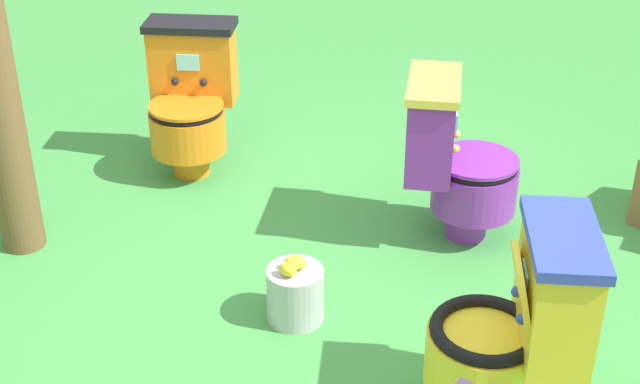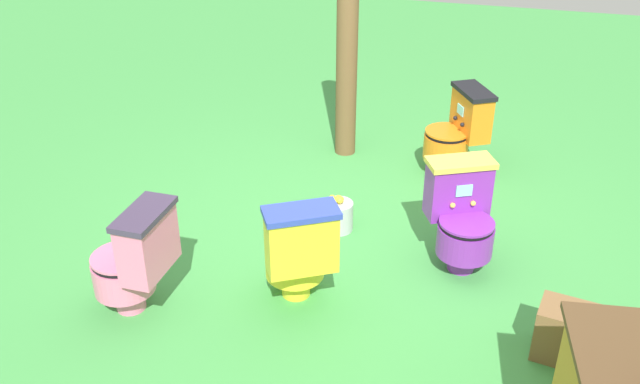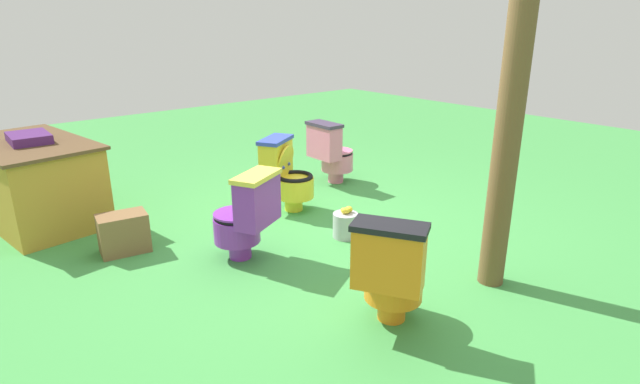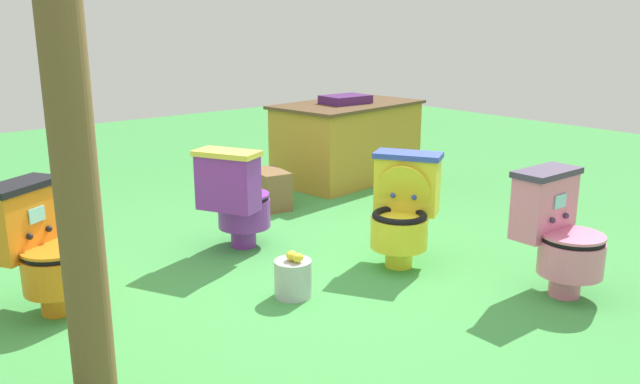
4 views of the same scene
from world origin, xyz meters
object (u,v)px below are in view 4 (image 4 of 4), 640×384
toilet_orange (42,248)px  toilet_yellow (403,209)px  wooden_post (75,172)px  small_crate (270,189)px  toilet_purple (237,198)px  toilet_pink (559,232)px  lemon_bucket (293,277)px  vendor_table (347,141)px

toilet_orange → toilet_yellow: size_ratio=1.00×
toilet_yellow → toilet_orange: bearing=39.9°
wooden_post → small_crate: size_ratio=5.16×
small_crate → wooden_post: bearing=-140.4°
toilet_purple → small_crate: bearing=105.9°
toilet_pink → small_crate: bearing=-83.0°
toilet_yellow → small_crate: toilet_yellow is taller
toilet_pink → lemon_bucket: bearing=-36.3°
toilet_purple → vendor_table: (1.98, 1.06, 0.02)m
toilet_yellow → toilet_purple: 1.15m
toilet_orange → toilet_pink: 2.91m
wooden_post → lemon_bucket: bearing=11.7°
toilet_pink → toilet_yellow: size_ratio=1.00×
toilet_pink → vendor_table: bearing=-107.2°
vendor_table → wooden_post: wooden_post is taller
toilet_pink → wooden_post: (-2.51, 0.67, 0.62)m
toilet_orange → toilet_pink: bearing=115.6°
vendor_table → toilet_orange: bearing=-159.7°
vendor_table → lemon_bucket: 2.93m
toilet_orange → toilet_yellow: same height
vendor_table → wooden_post: size_ratio=0.79×
toilet_orange → wooden_post: size_ratio=0.37×
wooden_post → lemon_bucket: (1.28, 0.26, -0.87)m
toilet_pink → vendor_table: size_ratio=0.47×
toilet_purple → vendor_table: 2.24m
toilet_orange → small_crate: 2.31m
toilet_yellow → toilet_purple: (-0.69, 0.91, -0.00)m
toilet_orange → toilet_yellow: 2.18m
toilet_purple → small_crate: (0.77, 0.70, -0.21)m
toilet_orange → vendor_table: bearing=170.3°
vendor_table → wooden_post: bearing=-147.3°
lemon_bucket → small_crate: bearing=58.8°
wooden_post → vendor_table: bearing=32.7°
toilet_pink → lemon_bucket: size_ratio=2.63×
vendor_table → toilet_pink: bearing=-108.0°
toilet_pink → toilet_yellow: 0.97m
toilet_purple → lemon_bucket: 0.94m
toilet_pink → lemon_bucket: 1.57m
lemon_bucket → wooden_post: bearing=-168.3°
vendor_table → toilet_purple: bearing=-151.8°
lemon_bucket → vendor_table: bearing=41.9°
toilet_yellow → vendor_table: size_ratio=0.47×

